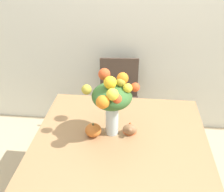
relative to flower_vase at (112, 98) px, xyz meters
The scene contains 6 objects.
wall_back 1.20m from the flower_vase, 86.72° to the left, with size 8.00×0.06×2.70m.
dining_table 0.40m from the flower_vase, 47.01° to the right, with size 1.22×1.15×0.73m.
flower_vase is the anchor object (origin of this frame).
pumpkin 0.28m from the flower_vase, 162.94° to the right, with size 0.12×0.12×0.11m.
turkey_figurine 0.29m from the flower_vase, ahead, with size 0.10×0.14×0.08m.
dining_chair_near_window 1.01m from the flower_vase, 90.96° to the left, with size 0.45×0.45×0.91m.
Camera 1 is at (0.08, -1.41, 1.94)m, focal length 42.00 mm.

